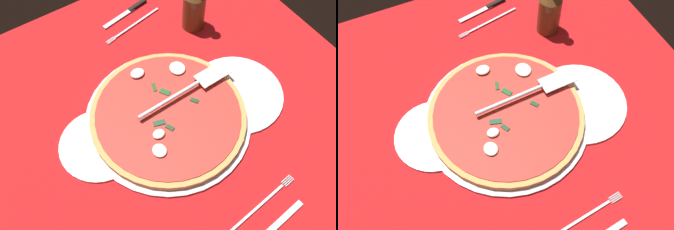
% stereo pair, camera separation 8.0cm
% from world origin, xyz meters
% --- Properties ---
extents(ground_plane, '(1.03, 1.03, 0.01)m').
position_xyz_m(ground_plane, '(0.00, 0.00, -0.00)').
color(ground_plane, red).
extents(checker_pattern, '(1.03, 1.03, 0.00)m').
position_xyz_m(checker_pattern, '(0.00, 0.00, 0.00)').
color(checker_pattern, silver).
rests_on(checker_pattern, ground_plane).
extents(pizza_pan, '(0.43, 0.43, 0.01)m').
position_xyz_m(pizza_pan, '(0.03, 0.01, 0.01)').
color(pizza_pan, silver).
rests_on(pizza_pan, ground_plane).
extents(dinner_plate_left, '(0.25, 0.25, 0.01)m').
position_xyz_m(dinner_plate_left, '(-0.17, 0.05, 0.01)').
color(dinner_plate_left, silver).
rests_on(dinner_plate_left, ground_plane).
extents(dinner_plate_right, '(0.20, 0.20, 0.01)m').
position_xyz_m(dinner_plate_right, '(0.22, -0.02, 0.01)').
color(dinner_plate_right, white).
rests_on(dinner_plate_right, ground_plane).
extents(pizza, '(0.40, 0.40, 0.03)m').
position_xyz_m(pizza, '(0.03, 0.01, 0.02)').
color(pizza, tan).
rests_on(pizza, pizza_pan).
extents(pizza_server, '(0.29, 0.05, 0.01)m').
position_xyz_m(pizza_server, '(-0.05, -0.01, 0.05)').
color(pizza_server, silver).
rests_on(pizza_server, pizza).
extents(place_setting_near, '(0.23, 0.16, 0.01)m').
position_xyz_m(place_setting_near, '(-0.08, -0.35, 0.00)').
color(place_setting_near, white).
rests_on(place_setting_near, ground_plane).
extents(place_setting_far, '(0.23, 0.14, 0.01)m').
position_xyz_m(place_setting_far, '(-0.00, 0.35, 0.00)').
color(place_setting_far, white).
rests_on(place_setting_far, ground_plane).
extents(beer_bottle, '(0.07, 0.07, 0.24)m').
position_xyz_m(beer_bottle, '(-0.22, -0.22, 0.09)').
color(beer_bottle, '#573719').
rests_on(beer_bottle, ground_plane).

